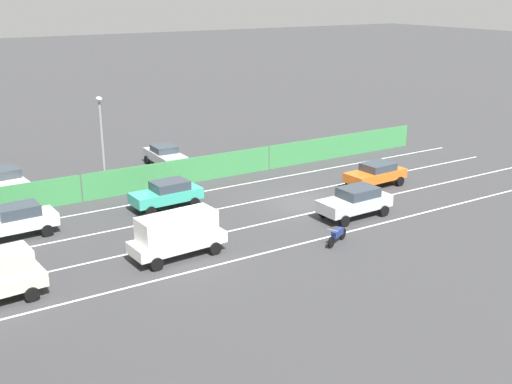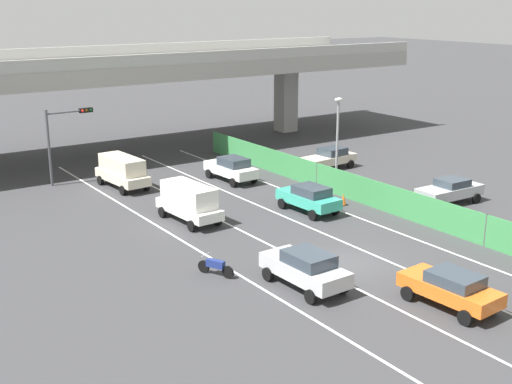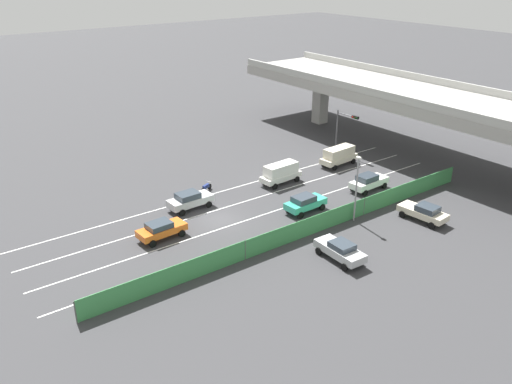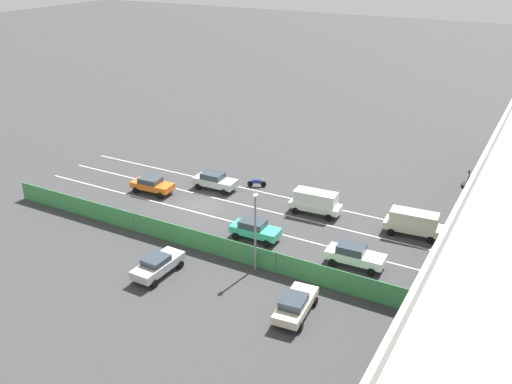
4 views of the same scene
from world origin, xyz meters
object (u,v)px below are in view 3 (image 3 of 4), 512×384
Objects in this scene: traffic_cone at (323,218)px; car_sedan_silver at (190,200)px; car_taxi_teal at (305,203)px; parked_sedan_cream at (424,212)px; car_taxi_orange at (161,229)px; motorcycle at (206,187)px; street_lamp at (357,182)px; parked_wagon_silver at (340,250)px; car_van_white at (281,172)px; car_van_cream at (339,155)px; traffic_light at (344,124)px; car_sedan_white at (368,181)px.

car_sedan_silver is at bearing -139.03° from traffic_cone.
parked_sedan_cream is (7.98, 7.52, -0.04)m from car_taxi_teal.
car_taxi_orange is 10.54m from motorcycle.
street_lamp is at bearing 28.48° from motorcycle.
car_taxi_teal reaches higher than parked_wagon_silver.
parked_wagon_silver is (15.25, -6.17, -0.37)m from car_van_white.
car_van_cream reaches higher than traffic_cone.
street_lamp is at bearing 125.20° from parked_wagon_silver.
car_van_white is 16.45m from parked_wagon_silver.
parked_sedan_cream is 9.29m from traffic_cone.
car_taxi_orange is 0.82× the size of traffic_light.
car_van_cream is 1.08× the size of car_sedan_white.
car_van_white is 11.11m from car_sedan_silver.
car_sedan_silver reaches higher than parked_sedan_cream.
car_taxi_orange is 1.02× the size of car_taxi_teal.
parked_sedan_cream is (11.31, 21.08, -0.00)m from car_taxi_orange.
car_taxi_teal is at bearing -136.70° from parked_sedan_cream.
parked_sedan_cream is 0.73× the size of street_lamp.
car_van_cream is 0.78× the size of street_lamp.
car_van_cream is 1.03× the size of car_van_white.
car_van_white reaches higher than traffic_cone.
motorcycle is at bearing -151.96° from car_taxi_teal.
parked_sedan_cream is (14.82, 4.99, -0.37)m from car_van_white.
street_lamp is at bearing -41.69° from traffic_light.
motorcycle is (-2.85, -7.69, -0.79)m from car_van_white.
car_sedan_silver is at bearing -83.46° from traffic_light.
car_taxi_teal is 9.16m from parked_wagon_silver.
car_sedan_white reaches higher than parked_sedan_cream.
car_van_cream is at bearing 130.24° from traffic_cone.
motorcycle is at bearing -89.82° from traffic_light.
traffic_light is (-6.42, 28.32, 2.87)m from car_taxi_orange.
car_taxi_orange is at bearing -53.10° from car_sedan_silver.
car_van_cream is at bearing 141.08° from street_lamp.
car_van_white is 11.33m from street_lamp.
street_lamp reaches higher than car_taxi_teal.
traffic_cone is (2.69, -0.09, -0.57)m from car_taxi_teal.
parked_wagon_silver is (15.49, 4.94, -0.07)m from car_sedan_silver.
street_lamp is (11.25, 10.94, 2.96)m from car_sedan_silver.
parked_sedan_cream is at bearing 53.60° from street_lamp.
motorcycle is (-9.69, -5.16, -0.46)m from car_taxi_teal.
car_taxi_orange reaches higher than motorcycle.
car_taxi_teal reaches higher than traffic_cone.
traffic_cone is (-5.29, -7.62, -0.54)m from parked_sedan_cream.
car_taxi_orange is at bearing -77.72° from car_van_white.
car_taxi_orange is at bearing -139.81° from parked_wagon_silver.
parked_wagon_silver is at bearing -54.80° from street_lamp.
car_taxi_orange is 0.68× the size of street_lamp.
car_sedan_silver is at bearing -91.24° from car_van_white.
car_van_white is 1.05× the size of car_sedan_white.
parked_wagon_silver is (11.74, 9.92, -0.00)m from car_taxi_orange.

